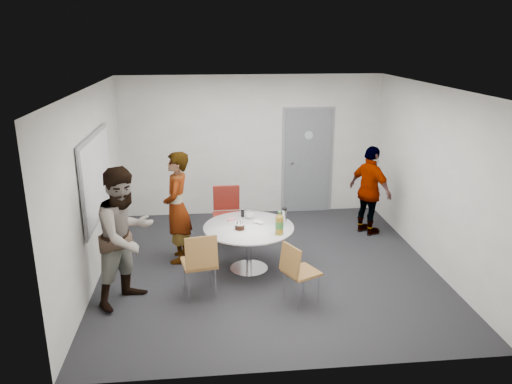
{
  "coord_description": "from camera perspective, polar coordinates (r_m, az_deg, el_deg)",
  "views": [
    {
      "loc": [
        -0.9,
        -6.9,
        3.39
      ],
      "look_at": [
        -0.15,
        0.25,
        1.13
      ],
      "focal_mm": 35.0,
      "sensor_mm": 36.0,
      "label": 1
    }
  ],
  "objects": [
    {
      "name": "person_main",
      "position": [
        7.73,
        -9.01,
        -1.76
      ],
      "size": [
        0.47,
        0.67,
        1.74
      ],
      "primitive_type": "imported",
      "rotation": [
        0.0,
        0.0,
        -1.66
      ],
      "color": "#A5C6EA",
      "rests_on": "floor"
    },
    {
      "name": "ceiling",
      "position": [
        6.99,
        1.48,
        11.81
      ],
      "size": [
        5.0,
        5.0,
        0.0
      ],
      "primitive_type": "plane",
      "rotation": [
        3.14,
        0.0,
        0.0
      ],
      "color": "silver",
      "rests_on": "wall_back"
    },
    {
      "name": "door",
      "position": [
        9.88,
        5.9,
        3.54
      ],
      "size": [
        1.02,
        0.17,
        2.12
      ],
      "color": "slate",
      "rests_on": "wall_back"
    },
    {
      "name": "person_right",
      "position": [
        8.94,
        12.9,
        0.14
      ],
      "size": [
        0.78,
        1.0,
        1.59
      ],
      "primitive_type": "imported",
      "rotation": [
        0.0,
        0.0,
        2.07
      ],
      "color": "black",
      "rests_on": "floor"
    },
    {
      "name": "floor",
      "position": [
        7.74,
        1.32,
        -8.5
      ],
      "size": [
        5.0,
        5.0,
        0.0
      ],
      "primitive_type": "plane",
      "color": "black",
      "rests_on": "ground"
    },
    {
      "name": "chair_far",
      "position": [
        8.4,
        -3.35,
        -1.93
      ],
      "size": [
        0.47,
        0.51,
        0.98
      ],
      "rotation": [
        0.0,
        0.0,
        3.14
      ],
      "color": "maroon",
      "rests_on": "floor"
    },
    {
      "name": "chair_near_right",
      "position": [
        6.55,
        4.67,
        -8.66
      ],
      "size": [
        0.56,
        0.54,
        0.84
      ],
      "rotation": [
        0.0,
        0.0,
        -1.12
      ],
      "color": "brown",
      "rests_on": "floor"
    },
    {
      "name": "person_left",
      "position": [
        6.65,
        -14.68,
        -4.91
      ],
      "size": [
        1.11,
        1.14,
        1.85
      ],
      "primitive_type": "imported",
      "rotation": [
        0.0,
        0.0,
        0.89
      ],
      "color": "white",
      "rests_on": "floor"
    },
    {
      "name": "chair_near_left",
      "position": [
        6.67,
        -6.4,
        -7.67
      ],
      "size": [
        0.52,
        0.55,
        0.93
      ],
      "rotation": [
        0.0,
        0.0,
        0.19
      ],
      "color": "brown",
      "rests_on": "floor"
    },
    {
      "name": "wall_left",
      "position": [
        7.37,
        -18.26,
        0.52
      ],
      "size": [
        0.0,
        5.0,
        5.0
      ],
      "primitive_type": "plane",
      "rotation": [
        1.57,
        0.0,
        1.57
      ],
      "color": "beige",
      "rests_on": "floor"
    },
    {
      "name": "whiteboard",
      "position": [
        7.53,
        -17.73,
        1.7
      ],
      "size": [
        0.04,
        1.9,
        1.25
      ],
      "color": "gray",
      "rests_on": "wall_left"
    },
    {
      "name": "wall_front",
      "position": [
        4.93,
        5.11,
        -7.01
      ],
      "size": [
        5.0,
        0.0,
        5.0
      ],
      "primitive_type": "plane",
      "rotation": [
        -1.57,
        0.0,
        0.0
      ],
      "color": "beige",
      "rests_on": "floor"
    },
    {
      "name": "wall_right",
      "position": [
        7.96,
        19.56,
        1.6
      ],
      "size": [
        0.0,
        5.0,
        5.0
      ],
      "primitive_type": "plane",
      "rotation": [
        1.57,
        0.0,
        -1.57
      ],
      "color": "beige",
      "rests_on": "floor"
    },
    {
      "name": "wall_back",
      "position": [
        9.66,
        -0.49,
        5.29
      ],
      "size": [
        5.0,
        0.0,
        5.0
      ],
      "primitive_type": "plane",
      "rotation": [
        1.57,
        0.0,
        0.0
      ],
      "color": "beige",
      "rests_on": "floor"
    },
    {
      "name": "table",
      "position": [
        7.4,
        -0.57,
        -4.6
      ],
      "size": [
        1.34,
        1.34,
        1.04
      ],
      "color": "white",
      "rests_on": "floor"
    }
  ]
}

